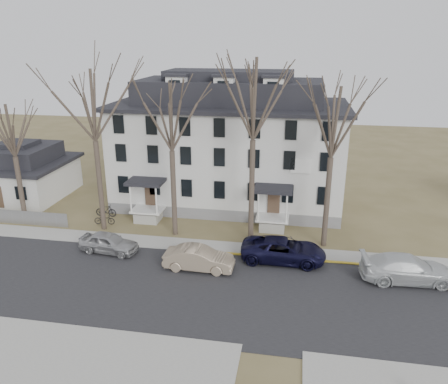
% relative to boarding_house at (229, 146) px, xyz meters
% --- Properties ---
extents(ground, '(120.00, 120.00, 0.00)m').
position_rel_boarding_house_xyz_m(ground, '(2.00, -17.95, -5.38)').
color(ground, brown).
rests_on(ground, ground).
extents(main_road, '(120.00, 10.00, 0.04)m').
position_rel_boarding_house_xyz_m(main_road, '(2.00, -15.95, -5.38)').
color(main_road, '#27272A').
rests_on(main_road, ground).
extents(far_sidewalk, '(120.00, 2.00, 0.08)m').
position_rel_boarding_house_xyz_m(far_sidewalk, '(2.00, -9.95, -5.38)').
color(far_sidewalk, '#A09F97').
rests_on(far_sidewalk, ground).
extents(near_sidewalk_left, '(20.00, 5.00, 0.08)m').
position_rel_boarding_house_xyz_m(near_sidewalk_left, '(-6.00, -22.95, -5.38)').
color(near_sidewalk_left, '#A09F97').
rests_on(near_sidewalk_left, ground).
extents(yellow_curb, '(14.00, 0.25, 0.06)m').
position_rel_boarding_house_xyz_m(yellow_curb, '(7.00, -10.85, -5.38)').
color(yellow_curb, gold).
rests_on(yellow_curb, ground).
extents(boarding_house, '(20.80, 12.36, 12.05)m').
position_rel_boarding_house_xyz_m(boarding_house, '(0.00, 0.00, 0.00)').
color(boarding_house, slate).
rests_on(boarding_house, ground).
extents(small_house, '(8.70, 8.70, 5.00)m').
position_rel_boarding_house_xyz_m(small_house, '(-20.00, -1.96, -3.13)').
color(small_house, silver).
rests_on(small_house, ground).
extents(tree_far_left, '(8.40, 8.40, 13.72)m').
position_rel_boarding_house_xyz_m(tree_far_left, '(-9.00, -8.15, 4.96)').
color(tree_far_left, '#473B31').
rests_on(tree_far_left, ground).
extents(tree_mid_left, '(7.80, 7.80, 12.74)m').
position_rel_boarding_house_xyz_m(tree_mid_left, '(-3.00, -8.15, 4.22)').
color(tree_mid_left, '#473B31').
rests_on(tree_mid_left, ground).
extents(tree_center, '(9.00, 9.00, 14.70)m').
position_rel_boarding_house_xyz_m(tree_center, '(3.00, -8.15, 5.71)').
color(tree_center, '#473B31').
rests_on(tree_center, ground).
extents(tree_mid_right, '(7.80, 7.80, 12.74)m').
position_rel_boarding_house_xyz_m(tree_mid_right, '(8.50, -8.15, 4.22)').
color(tree_mid_right, '#473B31').
rests_on(tree_mid_right, ground).
extents(tree_bungalow, '(6.60, 6.60, 10.78)m').
position_rel_boarding_house_xyz_m(tree_bungalow, '(-16.00, -8.15, 2.74)').
color(tree_bungalow, '#473B31').
rests_on(tree_bungalow, ground).
extents(car_silver, '(4.47, 2.21, 1.46)m').
position_rel_boarding_house_xyz_m(car_silver, '(-6.85, -12.00, -4.65)').
color(car_silver, '#A8A8A9').
rests_on(car_silver, ground).
extents(car_tan, '(4.70, 1.69, 1.54)m').
position_rel_boarding_house_xyz_m(car_tan, '(0.11, -13.30, -4.61)').
color(car_tan, tan).
rests_on(car_tan, ground).
extents(car_navy, '(5.84, 2.74, 1.61)m').
position_rel_boarding_house_xyz_m(car_navy, '(5.61, -11.16, -4.57)').
color(car_navy, black).
rests_on(car_navy, ground).
extents(car_white, '(5.99, 2.79, 1.69)m').
position_rel_boarding_house_xyz_m(car_white, '(13.48, -12.50, -4.53)').
color(car_white, silver).
rests_on(car_white, ground).
extents(bicycle_left, '(1.76, 0.77, 0.89)m').
position_rel_boarding_house_xyz_m(bicycle_left, '(-9.29, -7.38, -4.93)').
color(bicycle_left, black).
rests_on(bicycle_left, ground).
extents(bicycle_right, '(1.86, 0.55, 1.11)m').
position_rel_boarding_house_xyz_m(bicycle_right, '(-9.86, -5.79, -4.82)').
color(bicycle_right, black).
rests_on(bicycle_right, ground).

